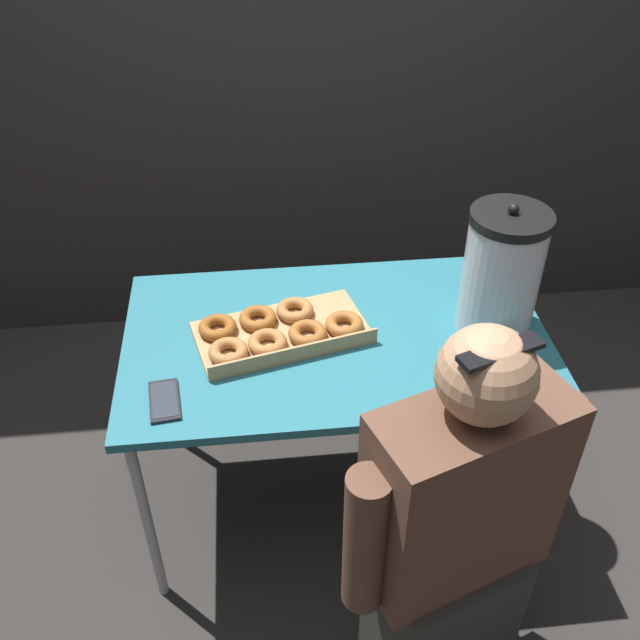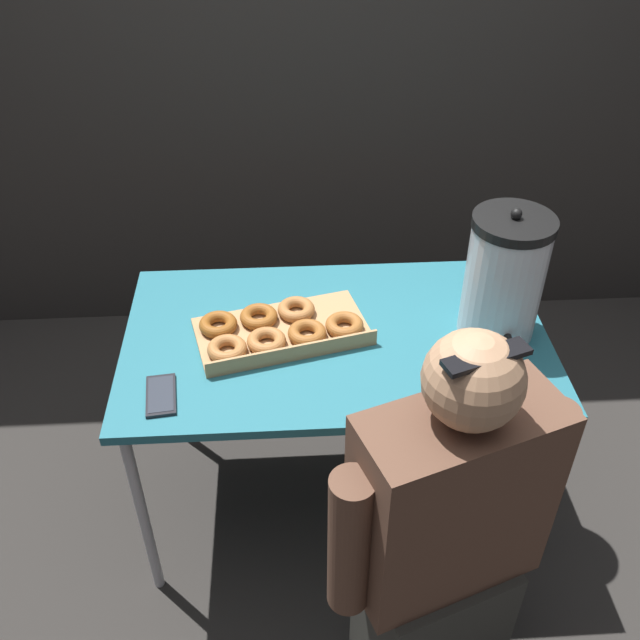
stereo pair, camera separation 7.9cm
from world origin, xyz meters
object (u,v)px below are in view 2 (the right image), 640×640
object	(u,v)px
coffee_urn	(504,277)
cell_phone	(161,395)
donut_box	(278,330)
person_seated	(444,543)

from	to	relation	value
coffee_urn	cell_phone	bearing A→B (deg)	-166.62
donut_box	person_seated	bearing A→B (deg)	-71.92
donut_box	coffee_urn	size ratio (longest dim) A/B	1.34
coffee_urn	person_seated	xyz separation A→B (m)	(-0.26, -0.62, -0.35)
donut_box	cell_phone	bearing A→B (deg)	-156.72
coffee_urn	person_seated	size ratio (longest dim) A/B	0.34
donut_box	person_seated	world-z (taller)	person_seated
donut_box	person_seated	size ratio (longest dim) A/B	0.45
cell_phone	person_seated	size ratio (longest dim) A/B	0.13
cell_phone	person_seated	distance (m)	0.82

